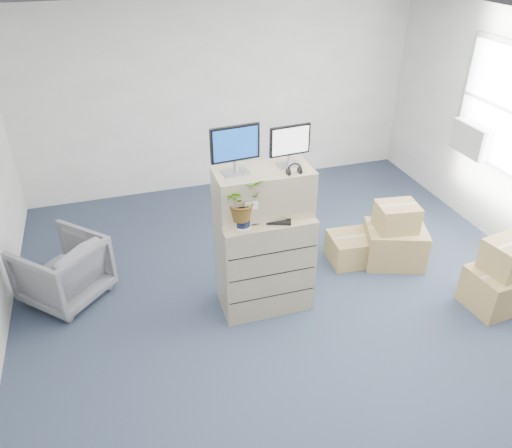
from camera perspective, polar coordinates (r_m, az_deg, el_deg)
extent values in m
plane|color=#243141|center=(5.41, 5.73, -11.20)|extent=(7.00, 7.00, 0.00)
cube|color=beige|center=(7.66, -4.03, 14.27)|extent=(6.00, 0.02, 2.80)
cube|color=beige|center=(7.21, 23.56, 8.92)|extent=(0.24, 0.60, 0.40)
cube|color=tan|center=(5.32, 0.92, -4.17)|extent=(0.96, 0.59, 1.12)
cube|color=tan|center=(4.94, 0.81, 3.71)|extent=(0.96, 0.49, 0.48)
cube|color=#99999E|center=(4.76, -2.33, 5.92)|extent=(0.27, 0.20, 0.02)
cylinder|color=#99999E|center=(4.74, -2.35, 6.64)|extent=(0.04, 0.04, 0.11)
cube|color=black|center=(4.65, -2.41, 9.19)|extent=(0.48, 0.08, 0.34)
cube|color=navy|center=(4.63, -2.33, 9.11)|extent=(0.43, 0.05, 0.30)
cube|color=#99999E|center=(4.93, 3.80, 6.77)|extent=(0.23, 0.18, 0.01)
cylinder|color=#99999E|center=(4.91, 3.82, 7.38)|extent=(0.04, 0.04, 0.10)
cube|color=black|center=(4.83, 3.90, 9.52)|extent=(0.42, 0.06, 0.30)
cube|color=silver|center=(4.81, 3.98, 9.46)|extent=(0.38, 0.04, 0.26)
torus|color=black|center=(4.76, 4.38, 6.20)|extent=(0.14, 0.02, 0.14)
cube|color=black|center=(4.92, 1.35, 0.58)|extent=(0.50, 0.34, 0.02)
ellipsoid|color=silver|center=(5.04, 4.46, 1.31)|extent=(0.10, 0.08, 0.03)
cylinder|color=#989AA0|center=(5.02, 1.36, 3.02)|extent=(0.08, 0.08, 0.29)
cube|color=silver|center=(4.99, -0.01, 1.03)|extent=(0.07, 0.06, 0.02)
cube|color=black|center=(4.95, -0.01, 1.79)|extent=(0.07, 0.04, 0.13)
cube|color=black|center=(5.22, 4.18, 2.69)|extent=(0.24, 0.19, 0.07)
cube|color=#3F85D7|center=(5.11, 4.53, 3.02)|extent=(0.25, 0.15, 0.09)
cylinder|color=#A9C69F|center=(4.83, -1.61, -0.14)|extent=(0.20, 0.20, 0.02)
cylinder|color=black|center=(4.79, -1.62, 0.60)|extent=(0.17, 0.17, 0.13)
imported|color=#195618|center=(4.71, -1.65, 2.40)|extent=(0.48, 0.51, 0.33)
imported|color=#5E5E62|center=(5.87, -21.30, -4.63)|extent=(1.08, 1.08, 0.81)
cube|color=olive|center=(6.35, 15.52, -2.32)|extent=(0.84, 0.75, 0.49)
cube|color=olive|center=(6.07, 25.89, -6.62)|extent=(0.67, 0.57, 0.46)
cube|color=olive|center=(6.29, 10.83, -2.77)|extent=(0.57, 0.53, 0.35)
cube|color=olive|center=(6.13, 15.77, 0.78)|extent=(0.52, 0.44, 0.33)
cube|color=olive|center=(5.87, 26.88, -3.36)|extent=(0.51, 0.47, 0.35)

